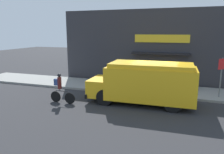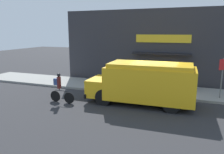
% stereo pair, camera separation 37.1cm
% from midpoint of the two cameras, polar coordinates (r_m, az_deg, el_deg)
% --- Properties ---
extents(ground_plane, '(70.00, 70.00, 0.00)m').
position_cam_midpoint_polar(ground_plane, '(13.29, 10.08, -5.21)').
color(ground_plane, '#2B2B2D').
extents(sidewalk, '(28.00, 2.98, 0.14)m').
position_cam_midpoint_polar(sidewalk, '(14.69, 10.98, -3.32)').
color(sidewalk, gray).
rests_on(sidewalk, ground_plane).
extents(storefront, '(15.20, 0.94, 5.42)m').
position_cam_midpoint_polar(storefront, '(15.99, 12.23, 7.45)').
color(storefront, '#2D2D33').
rests_on(storefront, ground_plane).
extents(school_bus, '(5.72, 2.64, 2.23)m').
position_cam_midpoint_polar(school_bus, '(11.77, 7.74, -1.42)').
color(school_bus, yellow).
rests_on(school_bus, ground_plane).
extents(cyclist, '(1.52, 0.20, 1.64)m').
position_cam_midpoint_polar(cyclist, '(12.26, -14.19, -2.99)').
color(cyclist, black).
rests_on(cyclist, ground_plane).
extents(stop_sign_post, '(0.45, 0.45, 2.28)m').
position_cam_midpoint_polar(stop_sign_post, '(13.64, 26.01, 1.40)').
color(stop_sign_post, slate).
rests_on(stop_sign_post, sidewalk).
extents(trash_bin, '(0.63, 0.63, 0.87)m').
position_cam_midpoint_polar(trash_bin, '(14.69, 17.84, -1.65)').
color(trash_bin, '#38383D').
rests_on(trash_bin, sidewalk).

